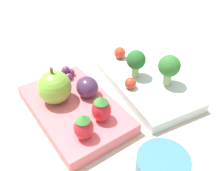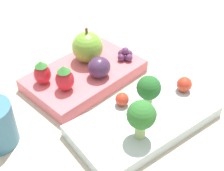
# 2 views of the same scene
# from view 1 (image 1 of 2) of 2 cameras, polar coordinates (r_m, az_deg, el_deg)

# --- Properties ---
(ground_plane) EXTENTS (4.00, 4.00, 0.00)m
(ground_plane) POSITION_cam_1_polar(r_m,az_deg,el_deg) (0.46, 0.90, -3.77)
(ground_plane) COLOR #BCB29E
(bento_box_savoury) EXTENTS (0.23, 0.14, 0.02)m
(bento_box_savoury) POSITION_cam_1_polar(r_m,az_deg,el_deg) (0.49, 7.51, 0.58)
(bento_box_savoury) COLOR silver
(bento_box_savoury) RESTS_ON ground_plane
(bento_box_fruit) EXTENTS (0.21, 0.13, 0.02)m
(bento_box_fruit) POSITION_cam_1_polar(r_m,az_deg,el_deg) (0.43, -8.58, -5.31)
(bento_box_fruit) COLOR #DB6670
(bento_box_fruit) RESTS_ON ground_plane
(broccoli_floret_0) EXTENTS (0.04, 0.04, 0.06)m
(broccoli_floret_0) POSITION_cam_1_polar(r_m,az_deg,el_deg) (0.46, 12.93, 4.14)
(broccoli_floret_0) COLOR #93B770
(broccoli_floret_0) RESTS_ON bento_box_savoury
(broccoli_floret_1) EXTENTS (0.04, 0.04, 0.06)m
(broccoli_floret_1) POSITION_cam_1_polar(r_m,az_deg,el_deg) (0.47, 5.49, 5.65)
(broccoli_floret_1) COLOR #93B770
(broccoli_floret_1) RESTS_ON bento_box_savoury
(cherry_tomato_0) EXTENTS (0.02, 0.02, 0.02)m
(cherry_tomato_0) POSITION_cam_1_polar(r_m,az_deg,el_deg) (0.45, 4.37, 0.40)
(cherry_tomato_0) COLOR red
(cherry_tomato_0) RESTS_ON bento_box_savoury
(cherry_tomato_1) EXTENTS (0.02, 0.02, 0.02)m
(cherry_tomato_1) POSITION_cam_1_polar(r_m,az_deg,el_deg) (0.54, 1.79, 7.47)
(cherry_tomato_1) COLOR red
(cherry_tomato_1) RESTS_ON bento_box_savoury
(apple) EXTENTS (0.06, 0.06, 0.07)m
(apple) POSITION_cam_1_polar(r_m,az_deg,el_deg) (0.42, -13.02, -0.37)
(apple) COLOR #70A838
(apple) RESTS_ON bento_box_fruit
(strawberry_0) EXTENTS (0.03, 0.03, 0.04)m
(strawberry_0) POSITION_cam_1_polar(r_m,az_deg,el_deg) (0.35, -6.52, -9.37)
(strawberry_0) COLOR red
(strawberry_0) RESTS_ON bento_box_fruit
(strawberry_1) EXTENTS (0.03, 0.03, 0.05)m
(strawberry_1) POSITION_cam_1_polar(r_m,az_deg,el_deg) (0.38, -2.44, -5.37)
(strawberry_1) COLOR red
(strawberry_1) RESTS_ON bento_box_fruit
(plum) EXTENTS (0.04, 0.04, 0.04)m
(plum) POSITION_cam_1_polar(r_m,az_deg,el_deg) (0.43, -5.68, -0.34)
(plum) COLOR #42284C
(plum) RESTS_ON bento_box_fruit
(grape_cluster) EXTENTS (0.03, 0.03, 0.02)m
(grape_cluster) POSITION_cam_1_polar(r_m,az_deg,el_deg) (0.48, -10.38, 2.79)
(grape_cluster) COLOR #562D5B
(grape_cluster) RESTS_ON bento_box_fruit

